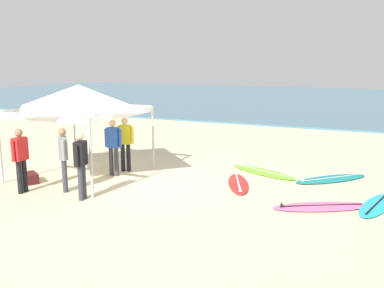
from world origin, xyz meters
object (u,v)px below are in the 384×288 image
at_px(surfboard_red, 238,184).
at_px(person_red, 20,156).
at_px(surfboard_pink, 321,207).
at_px(person_yellow, 125,140).
at_px(canopy_tent, 79,97).
at_px(surfboard_lime, 263,172).
at_px(person_grey, 63,155).
at_px(person_black, 81,161).
at_px(gear_bag_near_tent, 31,178).
at_px(surfboard_teal, 331,179).
at_px(person_blue, 113,144).
at_px(surfboard_cyan, 377,205).

bearing_deg(surfboard_red, person_red, -149.03).
distance_m(surfboard_pink, person_yellow, 6.22).
bearing_deg(canopy_tent, surfboard_lime, 27.40).
xyz_separation_m(canopy_tent, person_grey, (0.58, -1.43, -1.40)).
relative_size(surfboard_pink, person_grey, 1.38).
xyz_separation_m(person_grey, person_black, (0.84, -0.33, 0.00)).
distance_m(canopy_tent, gear_bag_near_tent, 2.70).
bearing_deg(person_yellow, person_grey, -97.77).
height_order(surfboard_red, person_red, person_red).
distance_m(surfboard_teal, person_black, 7.10).
xyz_separation_m(canopy_tent, surfboard_teal, (6.94, 2.60, -2.35)).
relative_size(surfboard_red, person_red, 1.21).
distance_m(surfboard_red, person_yellow, 3.83).
distance_m(person_yellow, person_blue, 0.59).
relative_size(person_red, gear_bag_near_tent, 2.85).
bearing_deg(surfboard_red, surfboard_cyan, -5.09).
relative_size(surfboard_cyan, person_red, 1.27).
distance_m(person_blue, gear_bag_near_tent, 2.52).
height_order(canopy_tent, surfboard_red, canopy_tent).
distance_m(surfboard_cyan, person_black, 7.25).
bearing_deg(gear_bag_near_tent, surfboard_teal, 25.87).
bearing_deg(person_grey, canopy_tent, 111.87).
bearing_deg(person_yellow, person_red, -113.19).
distance_m(person_grey, person_black, 0.91).
height_order(surfboard_teal, person_yellow, person_yellow).
relative_size(surfboard_pink, person_red, 1.38).
height_order(canopy_tent, person_yellow, canopy_tent).
distance_m(surfboard_cyan, person_grey, 7.95).
xyz_separation_m(person_black, gear_bag_near_tent, (-2.30, 0.57, -0.85)).
xyz_separation_m(person_grey, gear_bag_near_tent, (-1.46, 0.23, -0.85)).
distance_m(surfboard_pink, person_black, 5.91).
distance_m(surfboard_cyan, person_blue, 7.38).
relative_size(surfboard_pink, person_black, 1.38).
bearing_deg(surfboard_cyan, person_yellow, 177.65).
xyz_separation_m(surfboard_teal, gear_bag_near_tent, (-7.83, -3.80, 0.10)).
distance_m(surfboard_lime, person_black, 5.64).
bearing_deg(person_red, surfboard_red, 30.97).
distance_m(person_grey, person_yellow, 2.44).
relative_size(surfboard_lime, person_red, 1.42).
height_order(person_grey, person_red, same).
height_order(surfboard_cyan, person_blue, person_blue).
distance_m(person_yellow, gear_bag_near_tent, 2.95).
height_order(surfboard_teal, surfboard_red, same).
xyz_separation_m(person_yellow, person_red, (-1.27, -2.97, 0.00)).
bearing_deg(surfboard_teal, person_blue, -160.10).
distance_m(person_yellow, person_red, 3.23).
distance_m(canopy_tent, person_blue, 1.69).
bearing_deg(person_black, surfboard_teal, 38.31).
xyz_separation_m(person_blue, person_red, (-1.23, -2.38, 0.00)).
bearing_deg(gear_bag_near_tent, surfboard_pink, 8.81).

